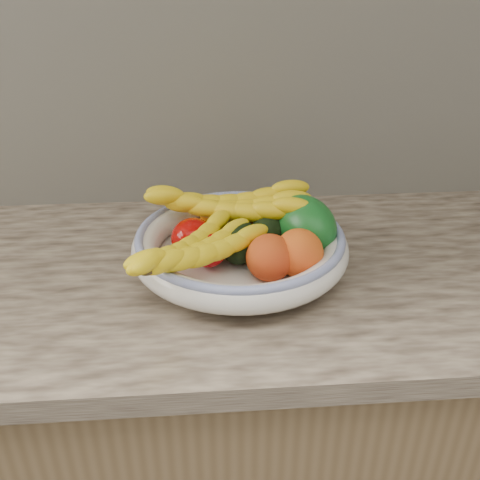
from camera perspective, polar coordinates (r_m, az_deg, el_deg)
name	(u,v)px	position (r m, az deg, el deg)	size (l,w,h in m)	color
kitchen_counter	(239,426)	(1.29, -0.09, -19.20)	(2.44, 0.66, 1.40)	brown
fruit_bowl	(240,246)	(0.97, 0.00, -0.60)	(0.39, 0.39, 0.08)	silver
clementine_back_left	(215,217)	(1.06, -2.74, 2.50)	(0.06, 0.06, 0.05)	orange
clementine_back_right	(252,220)	(1.04, 1.25, 2.09)	(0.05, 0.05, 0.05)	orange
clementine_back_mid	(243,228)	(1.02, 0.29, 1.31)	(0.05, 0.05, 0.05)	#FF6105
tomato_left	(193,238)	(0.97, -5.03, 0.23)	(0.08, 0.08, 0.07)	#A00602
tomato_near_left	(208,250)	(0.93, -3.45, -1.05)	(0.07, 0.07, 0.06)	#C00209
avocado_center	(239,241)	(0.95, -0.12, -0.16)	(0.07, 0.11, 0.07)	black
avocado_right	(271,229)	(0.99, 3.29, 1.18)	(0.06, 0.09, 0.06)	black
green_mango	(304,224)	(0.99, 6.85, 1.67)	(0.10, 0.15, 0.11)	#0F5118
peach_front	(270,258)	(0.89, 3.19, -1.88)	(0.08, 0.08, 0.08)	orange
peach_right	(299,253)	(0.91, 6.29, -1.37)	(0.08, 0.08, 0.08)	orange
banana_bunch_back	(228,209)	(1.01, -1.30, 3.28)	(0.33, 0.12, 0.09)	yellow
banana_bunch_front	(194,254)	(0.87, -4.88, -1.51)	(0.28, 0.11, 0.08)	yellow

